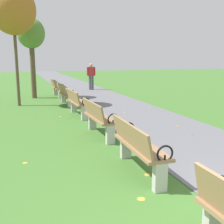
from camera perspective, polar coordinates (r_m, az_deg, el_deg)
name	(u,v)px	position (r m, az deg, el deg)	size (l,w,h in m)	color
paved_walkway	(74,86)	(20.07, -7.85, 5.44)	(2.91, 44.00, 0.02)	slate
park_bench_2	(138,146)	(4.79, 5.36, -6.99)	(0.52, 1.61, 0.90)	#93704C
park_bench_3	(98,117)	(7.00, -2.83, -1.13)	(0.51, 1.61, 0.90)	#93704C
park_bench_4	(77,102)	(9.50, -7.24, 2.05)	(0.52, 1.61, 0.90)	#93704C
park_bench_5	(65,94)	(11.82, -9.63, 3.77)	(0.51, 1.61, 0.90)	#93704C
park_bench_6	(57,87)	(14.38, -11.35, 5.00)	(0.53, 1.62, 0.90)	#93704C
tree_1	(13,10)	(12.19, -19.77, 19.20)	(1.77, 1.77, 4.80)	brown
tree_2	(31,35)	(14.23, -16.38, 14.96)	(1.31, 1.31, 3.85)	brown
pedestrian_walking	(91,75)	(17.23, -4.34, 7.65)	(0.53, 0.27, 1.62)	#4C4C56
scattered_leaves	(104,124)	(8.36, -1.67, -2.43)	(5.19, 16.94, 0.02)	gold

